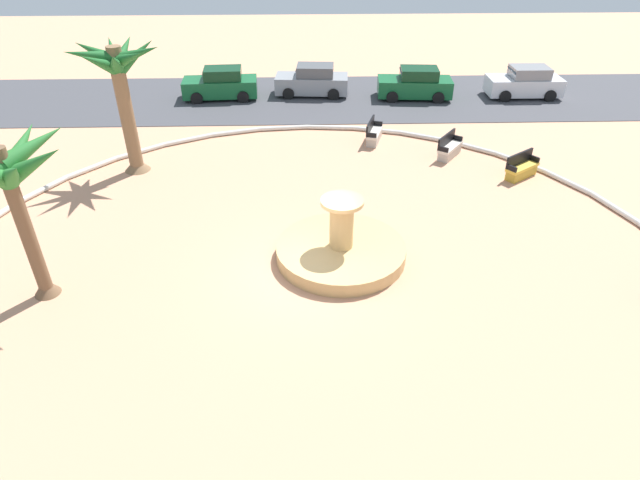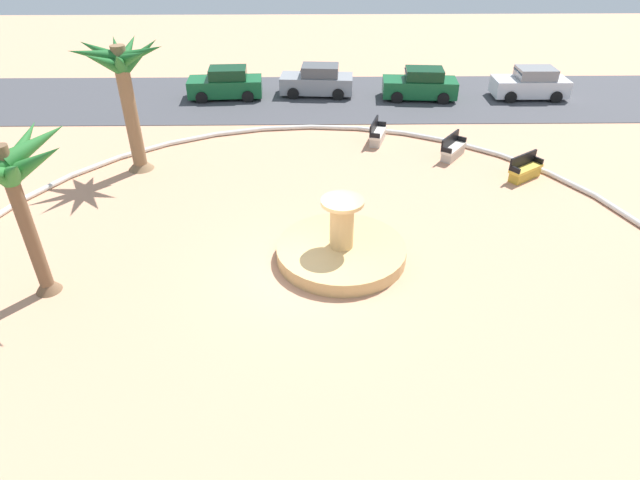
% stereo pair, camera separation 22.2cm
% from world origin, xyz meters
% --- Properties ---
extents(ground_plane, '(80.00, 80.00, 0.00)m').
position_xyz_m(ground_plane, '(0.00, 0.00, 0.00)').
color(ground_plane, tan).
extents(plaza_curb, '(23.48, 23.48, 0.20)m').
position_xyz_m(plaza_curb, '(0.00, 0.00, 0.10)').
color(plaza_curb, silver).
rests_on(plaza_curb, ground).
extents(street_asphalt, '(48.00, 8.00, 0.03)m').
position_xyz_m(street_asphalt, '(0.00, 16.14, 0.01)').
color(street_asphalt, '#424247').
rests_on(street_asphalt, ground).
extents(fountain, '(4.07, 4.07, 2.08)m').
position_xyz_m(fountain, '(0.96, 0.72, 0.30)').
color(fountain, tan).
rests_on(fountain, ground).
extents(palm_tree_near_fountain, '(3.54, 3.46, 5.25)m').
position_xyz_m(palm_tree_near_fountain, '(-7.05, 7.29, 3.84)').
color(palm_tree_near_fountain, brown).
rests_on(palm_tree_near_fountain, ground).
extents(palm_tree_by_curb, '(3.42, 3.46, 4.80)m').
position_xyz_m(palm_tree_by_curb, '(-7.61, -0.83, 3.73)').
color(palm_tree_by_curb, brown).
rests_on(palm_tree_by_curb, ground).
extents(bench_east, '(1.36, 1.58, 1.00)m').
position_xyz_m(bench_east, '(6.14, 8.23, 0.35)').
color(bench_east, beige).
rests_on(bench_east, ground).
extents(bench_southeast, '(1.59, 1.34, 1.00)m').
position_xyz_m(bench_southeast, '(8.58, 6.17, 0.35)').
color(bench_southeast, gold).
rests_on(bench_southeast, ground).
extents(bench_southwest, '(0.95, 1.68, 1.00)m').
position_xyz_m(bench_southwest, '(3.06, 9.97, 0.35)').
color(bench_southwest, beige).
rests_on(bench_southwest, ground).
extents(parked_car_leftmost, '(4.09, 2.10, 1.67)m').
position_xyz_m(parked_car_leftmost, '(-4.66, 16.32, 0.78)').
color(parked_car_leftmost, '#145B2D').
rests_on(parked_car_leftmost, ground).
extents(parked_car_second, '(4.12, 2.15, 1.67)m').
position_xyz_m(parked_car_second, '(0.38, 16.76, 0.78)').
color(parked_car_second, gray).
rests_on(parked_car_second, ground).
extents(parked_car_third, '(4.12, 2.16, 1.67)m').
position_xyz_m(parked_car_third, '(6.02, 16.01, 0.78)').
color(parked_car_third, '#145B2D').
rests_on(parked_car_third, ground).
extents(parked_car_rightmost, '(4.01, 1.93, 1.67)m').
position_xyz_m(parked_car_rightmost, '(12.12, 16.06, 0.78)').
color(parked_car_rightmost, silver).
rests_on(parked_car_rightmost, ground).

